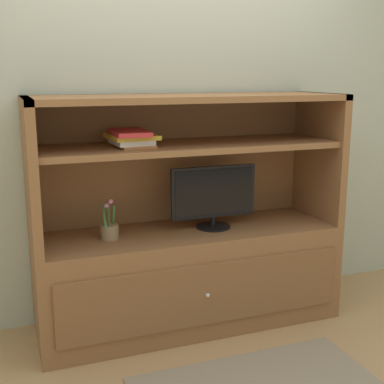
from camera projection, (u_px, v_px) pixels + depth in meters
The scene contains 6 objects.
ground_plane at pixel (213, 351), 2.99m from camera, with size 8.00×8.00×0.00m, color tan.
painted_rear_wall at pixel (170, 98), 3.36m from camera, with size 6.00×0.10×2.80m, color #ADB29E.
media_console at pixel (189, 253), 3.25m from camera, with size 1.88×0.61×1.43m.
tv_monitor at pixel (213, 196), 3.21m from camera, with size 0.55×0.21×0.39m.
potted_plant at pixel (110, 230), 3.03m from camera, with size 0.11×0.11×0.24m.
magazine_stack at pixel (131, 138), 2.96m from camera, with size 0.28×0.34×0.09m.
Camera 1 is at (-1.06, -2.49, 1.56)m, focal length 48.69 mm.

